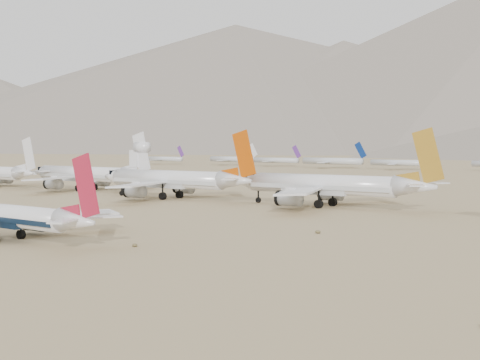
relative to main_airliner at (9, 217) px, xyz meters
The scene contains 6 objects.
ground 8.57m from the main_airliner, 126.19° to the left, with size 7000.00×7000.00×0.00m, color #967D57.
main_airliner is the anchor object (origin of this frame).
row2_gold_tail 80.35m from the main_airliner, 82.15° to the left, with size 52.89×51.73×18.83m.
row2_orange_tail 82.92m from the main_airliner, 115.50° to the left, with size 53.01×51.86×18.91m.
row2_white_trijet 115.38m from the main_airliner, 134.30° to the left, with size 53.79×52.57×19.06m.
distant_storage_row 330.93m from the main_airliner, 100.50° to the left, with size 475.95×55.26×14.84m.
Camera 1 is at (96.30, -66.28, 14.99)m, focal length 50.00 mm.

